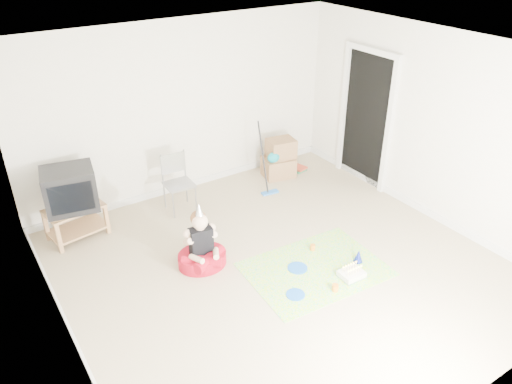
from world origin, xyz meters
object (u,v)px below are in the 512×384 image
seated_woman (202,252)px  birthday_cake (351,274)px  crt_tv (70,189)px  folding_chair (179,184)px  cardboard_boxes (279,159)px  tv_stand (76,219)px

seated_woman → birthday_cake: bearing=-41.3°
crt_tv → seated_woman: size_ratio=0.74×
birthday_cake → crt_tv: bearing=132.8°
folding_chair → seated_woman: size_ratio=0.99×
crt_tv → cardboard_boxes: size_ratio=1.01×
cardboard_boxes → birthday_cake: cardboard_boxes is taller
tv_stand → seated_woman: (1.10, -1.47, -0.08)m
tv_stand → folding_chair: (1.46, -0.12, 0.15)m
folding_chair → cardboard_boxes: bearing=3.2°
tv_stand → folding_chair: bearing=-4.8°
cardboard_boxes → birthday_cake: 2.79m
seated_woman → birthday_cake: size_ratio=2.99×
folding_chair → crt_tv: bearing=175.2°
folding_chair → birthday_cake: 2.77m
tv_stand → folding_chair: size_ratio=0.91×
cardboard_boxes → seated_woman: size_ratio=0.73×
crt_tv → birthday_cake: 3.70m
birthday_cake → cardboard_boxes: bearing=72.5°
cardboard_boxes → folding_chair: bearing=-176.8°
folding_chair → tv_stand: bearing=175.2°
birthday_cake → seated_woman: bearing=138.7°
crt_tv → cardboard_boxes: bearing=10.4°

